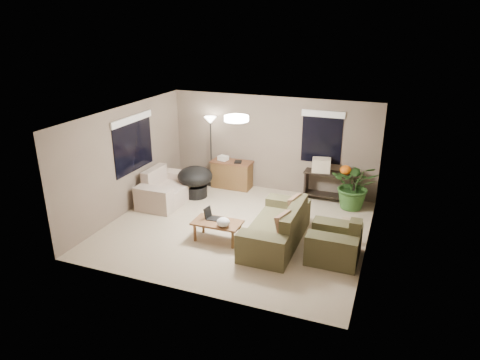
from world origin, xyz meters
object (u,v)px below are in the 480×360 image
at_px(loveseat, 166,191).
at_px(desk, 232,174).
at_px(coffee_table, 217,224).
at_px(floor_lamp, 210,128).
at_px(papasan_chair, 195,179).
at_px(houseplant, 355,190).
at_px(armchair, 335,244).
at_px(console_table, 330,184).
at_px(cat_scratching_post, 346,232).
at_px(main_sofa, 278,229).

relative_size(loveseat, desk, 1.45).
bearing_deg(coffee_table, floor_lamp, 116.76).
bearing_deg(papasan_chair, houseplant, 10.15).
bearing_deg(coffee_table, houseplant, 47.58).
bearing_deg(loveseat, armchair, -15.45).
height_order(console_table, papasan_chair, papasan_chair).
bearing_deg(cat_scratching_post, console_table, 108.87).
bearing_deg(cat_scratching_post, houseplant, 92.06).
distance_m(main_sofa, armchair, 1.20).
relative_size(coffee_table, papasan_chair, 0.85).
height_order(armchair, cat_scratching_post, armchair).
distance_m(coffee_table, cat_scratching_post, 2.64).
distance_m(console_table, papasan_chair, 3.41).
bearing_deg(armchair, loveseat, 164.55).
bearing_deg(coffee_table, cat_scratching_post, 19.32).
bearing_deg(armchair, desk, 139.85).
xyz_separation_m(loveseat, armchair, (4.39, -1.21, 0.00)).
xyz_separation_m(loveseat, cat_scratching_post, (4.51, -0.50, -0.08)).
relative_size(papasan_chair, cat_scratching_post, 2.35).
distance_m(desk, papasan_chair, 1.12).
height_order(floor_lamp, cat_scratching_post, floor_lamp).
bearing_deg(houseplant, papasan_chair, -169.85).
bearing_deg(papasan_chair, coffee_table, -52.78).
relative_size(armchair, coffee_table, 1.00).
height_order(coffee_table, houseplant, houseplant).
bearing_deg(main_sofa, console_table, 76.74).
height_order(desk, houseplant, houseplant).
xyz_separation_m(main_sofa, coffee_table, (-1.19, -0.36, 0.06)).
distance_m(coffee_table, houseplant, 3.60).
bearing_deg(papasan_chair, loveseat, -132.45).
bearing_deg(console_table, main_sofa, -103.26).
bearing_deg(armchair, papasan_chair, 155.05).
bearing_deg(loveseat, desk, 51.98).
bearing_deg(loveseat, console_table, 21.98).
bearing_deg(main_sofa, cat_scratching_post, 21.52).
distance_m(coffee_table, papasan_chair, 2.46).
bearing_deg(floor_lamp, console_table, 0.90).
xyz_separation_m(console_table, cat_scratching_post, (0.70, -2.04, -0.22)).
bearing_deg(houseplant, console_table, 157.99).
relative_size(armchair, houseplant, 0.84).
height_order(armchair, desk, armchair).
relative_size(loveseat, coffee_table, 1.60).
xyz_separation_m(papasan_chair, cat_scratching_post, (3.97, -1.08, -0.25)).
bearing_deg(floor_lamp, main_sofa, -43.48).
bearing_deg(armchair, cat_scratching_post, 81.02).
bearing_deg(desk, houseplant, -3.84).
height_order(main_sofa, desk, main_sofa).
relative_size(main_sofa, console_table, 1.69).
bearing_deg(loveseat, main_sofa, -17.48).
relative_size(coffee_table, floor_lamp, 0.52).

